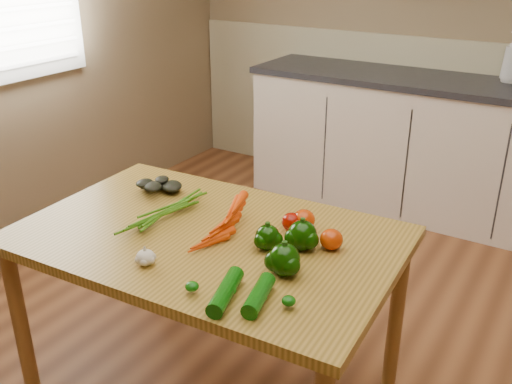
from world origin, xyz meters
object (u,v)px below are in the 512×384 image
Objects in this scene: garlic_bulb at (145,257)px; tomato_c at (331,239)px; tomato_a at (292,222)px; carrot_bunch at (205,220)px; pepper_a at (268,237)px; pepper_b at (302,235)px; leafy_greens at (157,181)px; pepper_c at (284,260)px; table at (208,253)px; zucchini_b at (226,292)px; zucchini_a at (259,295)px; tomato_b at (304,220)px.

tomato_c is (0.47, 0.41, 0.01)m from garlic_bulb.
garlic_bulb is at bearing -121.71° from tomato_a.
carrot_bunch is at bearing -167.18° from tomato_c.
pepper_b is at bearing 31.57° from pepper_a.
carrot_bunch is at bearing -24.11° from leafy_greens.
pepper_c reaches higher than pepper_a.
pepper_b is at bearing 10.38° from table.
pepper_c is 0.49× the size of zucchini_b.
carrot_bunch is 1.40× the size of zucchini_a.
tomato_a is at bearing -1.15° from leafy_greens.
tomato_a reaches higher than zucchini_a.
tomato_c is (0.18, -0.05, 0.00)m from tomato_a.
pepper_b reaches higher than zucchini_b.
table is 19.15× the size of tomato_a.
pepper_c is 1.30× the size of tomato_c.
tomato_b is (0.03, 0.03, 0.00)m from tomato_a.
leafy_greens is at bearing 171.23° from pepper_b.
zucchini_b is (0.69, -0.50, -0.02)m from leafy_greens.
carrot_bunch is 1.30× the size of leafy_greens.
table is at bearing -25.82° from leafy_greens.
zucchini_a is at bearing 1.39° from garlic_bulb.
garlic_bulb is at bearing -52.79° from leafy_greens.
pepper_c is 0.32m from tomato_b.
pepper_b reaches higher than tomato_c.
leafy_greens reaches higher than garlic_bulb.
pepper_a is at bearing -4.79° from carrot_bunch.
table is at bearing -162.90° from tomato_c.
zucchini_a is (0.14, -0.29, -0.02)m from pepper_a.
zucchini_a is at bearing -96.12° from tomato_c.
zucchini_b is at bearing -107.16° from tomato_c.
leafy_greens is at bearing 159.50° from pepper_c.
pepper_a is at bearing 98.86° from zucchini_b.
zucchini_b is (-0.08, -0.21, -0.03)m from pepper_c.
garlic_bulb reaches higher than zucchini_a.
table is 0.12m from carrot_bunch.
leafy_greens is at bearing 164.66° from pepper_a.
tomato_a is (-0.12, 0.27, -0.02)m from pepper_c.
pepper_b is 0.10m from tomato_c.
tomato_c is at bearing 83.88° from zucchini_a.
pepper_a is 0.16m from tomato_a.
tomato_a is 0.49m from zucchini_b.
tomato_b is at bearing 1.53° from leafy_greens.
garlic_bulb is 0.33m from zucchini_b.
carrot_bunch is at bearing 133.56° from table.
pepper_b reaches higher than carrot_bunch.
carrot_bunch reaches higher than zucchini_a.
tomato_a is at bearing 26.52° from carrot_bunch.
tomato_c is (0.45, 0.10, 0.00)m from carrot_bunch.
pepper_b and pepper_c have the same top height.
tomato_a is (0.65, -0.01, -0.01)m from leafy_greens.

